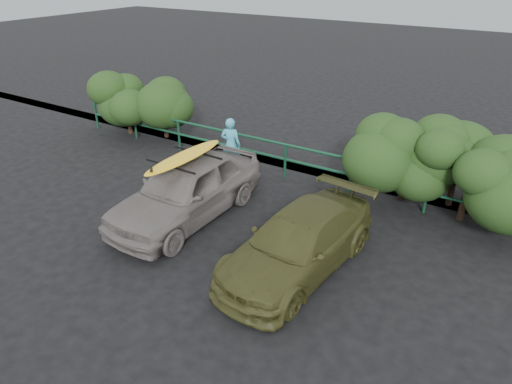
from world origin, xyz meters
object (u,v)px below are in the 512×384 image
guardrail (256,153)px  sedan (187,189)px  man (231,145)px  surfboard (184,157)px  olive_vehicle (298,242)px

guardrail → sedan: (0.07, -3.29, 0.24)m
guardrail → man: bearing=-138.7°
surfboard → olive_vehicle: bearing=-6.6°
olive_vehicle → man: size_ratio=2.55×
olive_vehicle → surfboard: bearing=178.6°
sedan → surfboard: size_ratio=1.74×
sedan → olive_vehicle: size_ratio=1.06×
man → sedan: bearing=88.5°
sedan → man: bearing=103.9°
man → guardrail: bearing=-153.1°
guardrail → man: (-0.56, -0.49, 0.31)m
olive_vehicle → guardrail: bearing=138.1°
surfboard → guardrail: bearing=92.4°
sedan → man: man is taller
guardrail → man: man is taller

